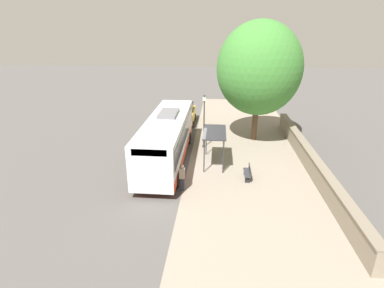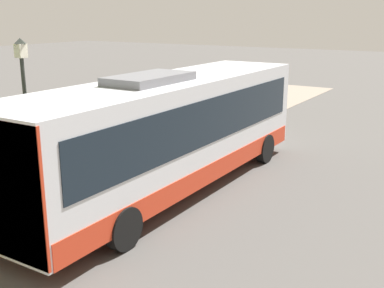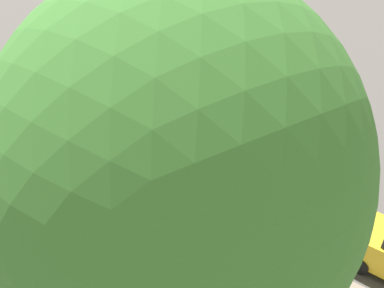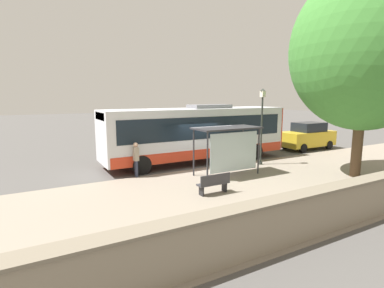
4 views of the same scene
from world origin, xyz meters
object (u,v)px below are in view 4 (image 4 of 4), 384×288
Objects in this scene: street_lamp_near at (262,120)px; parked_car_behind_bus at (308,136)px; bench at (214,183)px; shade_tree at (366,50)px; pedestrian at (136,157)px; bus_shelter at (229,136)px; bus at (197,132)px.

street_lamp_near reaches higher than parked_car_behind_bus.
parked_car_behind_bus is (5.47, -12.19, 0.52)m from bench.
bench is at bearing 81.33° from shade_tree.
pedestrian is 7.55m from street_lamp_near.
bus_shelter is 0.77× the size of street_lamp_near.
bus is 9.65m from parked_car_behind_bus.
bus_shelter is (-3.64, 0.32, 0.23)m from bus.
street_lamp_near is 1.01× the size of parked_car_behind_bus.
street_lamp_near reaches higher than pedestrian.
bus_shelter is at bearing -46.89° from bench.
pedestrian is (-1.64, 4.50, -0.78)m from bus.
pedestrian is 0.40× the size of parked_car_behind_bus.
bus is 6.57× the size of pedestrian.
bus reaches higher than pedestrian.
bench is at bearing 133.11° from bus_shelter.
shade_tree reaches higher than bench.
shade_tree reaches higher than parked_car_behind_bus.
bus_shelter is at bearing -115.53° from pedestrian.
bus is at bearing 88.29° from parked_car_behind_bus.
bus_shelter is at bearing 58.91° from shade_tree.
parked_car_behind_bus reaches higher than bench.
pedestrian is 1.24× the size of bench.
pedestrian is at bearing 110.02° from bus.
street_lamp_near is (1.07, -3.14, 0.59)m from bus_shelter.
street_lamp_near is (3.19, -5.40, 2.17)m from bench.
bus is at bearing -4.95° from bus_shelter.
street_lamp_near is at bearing 108.58° from parked_car_behind_bus.
shade_tree is 2.28× the size of parked_car_behind_bus.
bus_shelter is at bearing 175.05° from bus.
bench is at bearing 120.57° from street_lamp_near.
bus_shelter is at bearing 108.85° from street_lamp_near.
parked_car_behind_bus is (2.28, -6.78, -1.65)m from street_lamp_near.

